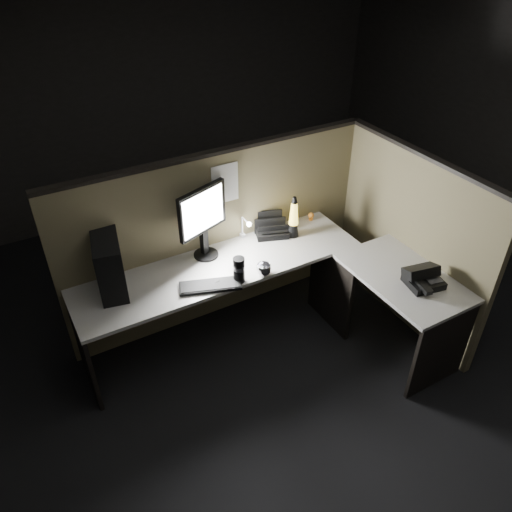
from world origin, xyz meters
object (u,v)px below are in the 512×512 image
monitor (203,216)px  desk_phone (422,278)px  pc_tower (109,265)px  lava_lamp (294,220)px  keyboard (210,286)px

monitor → desk_phone: (1.23, -1.13, -0.30)m
pc_tower → lava_lamp: size_ratio=1.16×
monitor → keyboard: (-0.14, -0.39, -0.35)m
monitor → desk_phone: bearing=-62.4°
lava_lamp → desk_phone: bearing=-65.3°
monitor → keyboard: size_ratio=1.31×
monitor → desk_phone: size_ratio=2.03×
keyboard → lava_lamp: size_ratio=1.23×
desk_phone → lava_lamp: bearing=125.8°
keyboard → lava_lamp: bearing=37.0°
pc_tower → keyboard: pc_tower is taller
pc_tower → monitor: monitor is taller
keyboard → lava_lamp: 0.96m
pc_tower → lava_lamp: 1.53m
pc_tower → lava_lamp: pc_tower is taller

